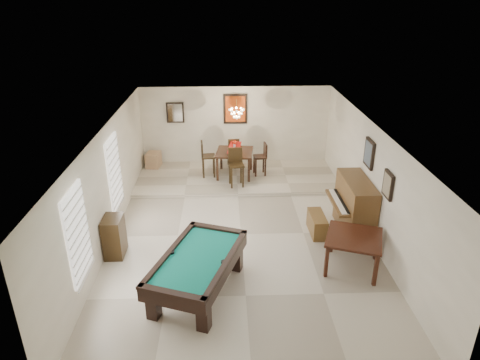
{
  "coord_description": "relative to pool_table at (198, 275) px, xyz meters",
  "views": [
    {
      "loc": [
        -0.36,
        -8.78,
        5.32
      ],
      "look_at": [
        0.0,
        0.6,
        1.15
      ],
      "focal_mm": 32.0,
      "sensor_mm": 36.0,
      "label": 1
    }
  ],
  "objects": [
    {
      "name": "upright_piano",
      "position": [
        3.43,
        2.12,
        0.28
      ],
      "size": [
        0.89,
        1.6,
        1.33
      ],
      "primitive_type": null,
      "color": "brown",
      "rests_on": "ground_plane"
    },
    {
      "name": "ground_plane",
      "position": [
        0.9,
        2.07,
        -0.39
      ],
      "size": [
        6.0,
        9.0,
        0.02
      ],
      "primitive_type": "cube",
      "color": "beige"
    },
    {
      "name": "piano_bench",
      "position": [
        2.71,
        2.08,
        -0.14
      ],
      "size": [
        0.35,
        0.86,
        0.48
      ],
      "primitive_type": "cube",
      "rotation": [
        0.0,
        0.0,
        0.02
      ],
      "color": "brown",
      "rests_on": "ground_plane"
    },
    {
      "name": "back_painting",
      "position": [
        0.9,
        6.53,
        1.52
      ],
      "size": [
        0.75,
        0.06,
        0.95
      ],
      "primitive_type": "cube",
      "color": "#D84C14",
      "rests_on": "wall_back"
    },
    {
      "name": "wall_right",
      "position": [
        3.9,
        2.07,
        0.92
      ],
      "size": [
        0.04,
        9.0,
        2.6
      ],
      "primitive_type": "cube",
      "color": "silver",
      "rests_on": "ground_plane"
    },
    {
      "name": "chandelier",
      "position": [
        0.9,
        5.27,
        1.82
      ],
      "size": [
        0.44,
        0.44,
        0.6
      ],
      "primitive_type": null,
      "color": "#FFE5B2",
      "rests_on": "ceiling"
    },
    {
      "name": "dining_table",
      "position": [
        0.84,
        5.39,
        0.18
      ],
      "size": [
        1.2,
        1.2,
        0.89
      ],
      "primitive_type": null,
      "rotation": [
        0.0,
        0.0,
        -0.12
      ],
      "color": "black",
      "rests_on": "dining_step"
    },
    {
      "name": "dining_chair_west",
      "position": [
        0.04,
        5.37,
        0.29
      ],
      "size": [
        0.44,
        0.44,
        1.09
      ],
      "primitive_type": null,
      "rotation": [
        0.0,
        0.0,
        1.65
      ],
      "color": "black",
      "rests_on": "dining_step"
    },
    {
      "name": "right_picture_lower",
      "position": [
        3.86,
        1.07,
        1.32
      ],
      "size": [
        0.06,
        0.45,
        0.55
      ],
      "primitive_type": "cube",
      "color": "gray",
      "rests_on": "wall_right"
    },
    {
      "name": "pool_table",
      "position": [
        0.0,
        0.0,
        0.0
      ],
      "size": [
        1.94,
        2.57,
        0.76
      ],
      "primitive_type": null,
      "rotation": [
        0.0,
        0.0,
        -0.35
      ],
      "color": "black",
      "rests_on": "ground_plane"
    },
    {
      "name": "back_mirror",
      "position": [
        -1.0,
        6.53,
        1.42
      ],
      "size": [
        0.55,
        0.06,
        0.65
      ],
      "primitive_type": "cube",
      "color": "white",
      "rests_on": "wall_back"
    },
    {
      "name": "square_table",
      "position": [
        3.15,
        0.66,
        -0.0
      ],
      "size": [
        1.4,
        1.4,
        0.75
      ],
      "primitive_type": null,
      "rotation": [
        0.0,
        0.0,
        -0.35
      ],
      "color": "black",
      "rests_on": "ground_plane"
    },
    {
      "name": "wall_back",
      "position": [
        0.9,
        6.57,
        0.92
      ],
      "size": [
        6.0,
        0.04,
        2.6
      ],
      "primitive_type": "cube",
      "color": "silver",
      "rests_on": "ground_plane"
    },
    {
      "name": "ceiling",
      "position": [
        0.9,
        2.07,
        2.22
      ],
      "size": [
        6.0,
        9.0,
        0.04
      ],
      "primitive_type": "cube",
      "color": "white",
      "rests_on": "wall_back"
    },
    {
      "name": "window_left_front",
      "position": [
        -2.07,
        -0.13,
        1.02
      ],
      "size": [
        0.06,
        1.0,
        1.7
      ],
      "primitive_type": "cube",
      "color": "white",
      "rests_on": "wall_left"
    },
    {
      "name": "dining_step",
      "position": [
        0.9,
        5.32,
        -0.32
      ],
      "size": [
        6.0,
        2.5,
        0.12
      ],
      "primitive_type": "cube",
      "color": "beige",
      "rests_on": "ground_plane"
    },
    {
      "name": "wall_front",
      "position": [
        0.9,
        -2.43,
        0.92
      ],
      "size": [
        6.0,
        0.04,
        2.6
      ],
      "primitive_type": "cube",
      "color": "silver",
      "rests_on": "ground_plane"
    },
    {
      "name": "right_picture_upper",
      "position": [
        3.86,
        2.37,
        1.52
      ],
      "size": [
        0.06,
        0.55,
        0.65
      ],
      "primitive_type": "cube",
      "color": "slate",
      "rests_on": "wall_right"
    },
    {
      "name": "dining_chair_north",
      "position": [
        0.81,
        6.15,
        0.22
      ],
      "size": [
        0.39,
        0.39,
        0.96
      ],
      "primitive_type": null,
      "rotation": [
        0.0,
        0.0,
        3.26
      ],
      "color": "black",
      "rests_on": "dining_step"
    },
    {
      "name": "dining_chair_south",
      "position": [
        0.87,
        4.61,
        0.29
      ],
      "size": [
        0.46,
        0.46,
        1.11
      ],
      "primitive_type": null,
      "rotation": [
        0.0,
        0.0,
        0.14
      ],
      "color": "black",
      "rests_on": "dining_step"
    },
    {
      "name": "window_left_rear",
      "position": [
        -2.07,
        2.67,
        1.02
      ],
      "size": [
        0.06,
        1.0,
        1.7
      ],
      "primitive_type": "cube",
      "color": "white",
      "rests_on": "wall_left"
    },
    {
      "name": "flower_vase",
      "position": [
        0.84,
        5.39,
        0.74
      ],
      "size": [
        0.16,
        0.16,
        0.22
      ],
      "primitive_type": null,
      "rotation": [
        0.0,
        0.0,
        0.34
      ],
      "color": "#A3210E",
      "rests_on": "dining_table"
    },
    {
      "name": "wall_left",
      "position": [
        -2.1,
        2.07,
        0.92
      ],
      "size": [
        0.04,
        9.0,
        2.6
      ],
      "primitive_type": "cube",
      "color": "silver",
      "rests_on": "ground_plane"
    },
    {
      "name": "corner_bench",
      "position": [
        -1.75,
        6.18,
        -0.03
      ],
      "size": [
        0.47,
        0.56,
        0.47
      ],
      "primitive_type": "cube",
      "rotation": [
        0.0,
        0.0,
        -0.13
      ],
      "color": "tan",
      "rests_on": "dining_step"
    },
    {
      "name": "apothecary_chest",
      "position": [
        -1.88,
        1.34,
        0.07
      ],
      "size": [
        0.4,
        0.6,
        0.9
      ],
      "primitive_type": "cube",
      "color": "black",
      "rests_on": "ground_plane"
    },
    {
      "name": "dining_chair_east",
      "position": [
        1.61,
        5.41,
        0.24
      ],
      "size": [
        0.41,
        0.41,
        1.0
      ],
      "primitive_type": null,
      "rotation": [
        0.0,
        0.0,
        -1.46
      ],
      "color": "black",
      "rests_on": "dining_step"
    }
  ]
}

